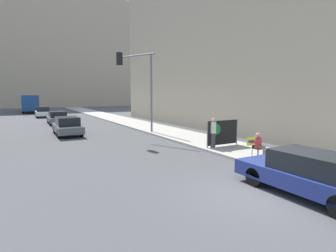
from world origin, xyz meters
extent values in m
plane|color=#4F4F51|center=(0.00, 0.00, 0.00)|extent=(160.00, 160.00, 0.00)
cube|color=#B7B2A8|center=(4.07, 15.00, 0.07)|extent=(3.47, 90.00, 0.14)
cube|color=tan|center=(-2.00, 70.16, 14.09)|extent=(52.00, 12.00, 28.18)
cube|color=tan|center=(12.34, 14.07, 11.97)|extent=(10.00, 32.00, 23.93)
cylinder|color=#474C56|center=(3.04, 2.80, 0.37)|extent=(0.03, 0.03, 0.45)
cylinder|color=#474C56|center=(3.41, 2.80, 0.37)|extent=(0.03, 0.03, 0.45)
cylinder|color=#474C56|center=(3.04, 3.17, 0.37)|extent=(0.03, 0.03, 0.45)
cylinder|color=#474C56|center=(3.41, 3.17, 0.37)|extent=(0.03, 0.03, 0.45)
cube|color=navy|center=(3.23, 2.99, 0.61)|extent=(0.40, 0.40, 0.02)
cube|color=navy|center=(3.23, 3.18, 0.81)|extent=(0.40, 0.02, 0.38)
cylinder|color=#756651|center=(3.23, 2.83, 0.71)|extent=(0.18, 0.42, 0.18)
cylinder|color=#756651|center=(3.23, 2.62, 0.37)|extent=(0.16, 0.16, 0.45)
cube|color=black|center=(3.23, 2.56, 0.19)|extent=(0.20, 0.28, 0.10)
cylinder|color=#B23333|center=(3.23, 3.02, 0.88)|extent=(0.34, 0.34, 0.52)
sphere|color=tan|center=(3.23, 3.02, 1.25)|extent=(0.22, 0.22, 0.22)
cylinder|color=#B23333|center=(2.90, 2.94, 0.96)|extent=(0.45, 0.09, 0.09)
cube|color=yellow|center=(2.70, 2.94, 1.01)|extent=(0.51, 0.02, 0.38)
cube|color=navy|center=(2.70, 2.93, 1.01)|extent=(0.38, 0.01, 0.09)
cylinder|color=#424247|center=(3.03, 6.07, 0.55)|extent=(0.28, 0.28, 0.81)
cylinder|color=silver|center=(3.03, 6.07, 1.28)|extent=(0.34, 0.34, 0.65)
sphere|color=beige|center=(3.03, 6.07, 1.71)|extent=(0.21, 0.21, 0.21)
cylinder|color=slate|center=(2.65, 6.09, 0.90)|extent=(0.06, 0.06, 1.50)
cylinder|color=slate|center=(4.84, 6.09, 0.90)|extent=(0.06, 0.06, 1.50)
cube|color=black|center=(3.75, 6.09, 0.95)|extent=(2.19, 0.02, 1.40)
cylinder|color=#197A33|center=(3.27, 6.07, 1.16)|extent=(0.62, 0.01, 0.62)
cylinder|color=slate|center=(2.72, 13.47, 3.20)|extent=(0.16, 0.16, 6.11)
cylinder|color=slate|center=(1.19, 12.75, 5.95)|extent=(1.55, 3.11, 0.11)
cube|color=black|center=(-0.34, 12.02, 5.53)|extent=(0.40, 0.40, 0.84)
sphere|color=green|center=(-0.34, 12.02, 5.25)|extent=(0.18, 0.18, 0.18)
cube|color=navy|center=(1.28, -0.71, 0.53)|extent=(1.73, 4.52, 0.51)
cube|color=black|center=(1.28, -0.89, 1.09)|extent=(1.49, 2.35, 0.61)
cylinder|color=black|center=(0.53, 0.69, 0.32)|extent=(0.22, 0.64, 0.64)
cylinder|color=black|center=(2.04, 0.69, 0.32)|extent=(0.22, 0.64, 0.64)
cube|color=#565B60|center=(-3.33, 15.97, 0.53)|extent=(1.79, 4.45, 0.52)
cube|color=black|center=(-3.33, 15.79, 1.10)|extent=(1.54, 2.31, 0.62)
cylinder|color=black|center=(-4.12, 17.35, 0.32)|extent=(0.22, 0.64, 0.64)
cylinder|color=black|center=(-2.55, 17.35, 0.32)|extent=(0.22, 0.64, 0.64)
cylinder|color=black|center=(-4.12, 14.59, 0.32)|extent=(0.22, 0.64, 0.64)
cylinder|color=black|center=(-2.55, 14.59, 0.32)|extent=(0.22, 0.64, 0.64)
cube|color=#565B60|center=(-3.09, 24.64, 0.52)|extent=(1.84, 4.59, 0.49)
cube|color=black|center=(-3.09, 24.46, 1.06)|extent=(1.58, 2.38, 0.60)
cylinder|color=black|center=(-3.90, 26.06, 0.32)|extent=(0.22, 0.64, 0.64)
cylinder|color=black|center=(-2.28, 26.06, 0.32)|extent=(0.22, 0.64, 0.64)
cylinder|color=black|center=(-3.90, 23.22, 0.32)|extent=(0.22, 0.64, 0.64)
cylinder|color=black|center=(-2.28, 23.22, 0.32)|extent=(0.22, 0.64, 0.64)
cube|color=white|center=(-3.87, 34.87, 0.54)|extent=(1.82, 4.33, 0.54)
cube|color=black|center=(-3.87, 34.69, 1.13)|extent=(1.56, 2.25, 0.64)
cylinder|color=black|center=(-4.67, 36.21, 0.32)|extent=(0.22, 0.64, 0.64)
cylinder|color=black|center=(-3.07, 36.21, 0.32)|extent=(0.22, 0.64, 0.64)
cylinder|color=black|center=(-4.67, 33.53, 0.32)|extent=(0.22, 0.64, 0.64)
cylinder|color=black|center=(-3.07, 33.53, 0.32)|extent=(0.22, 0.64, 0.64)
cube|color=navy|center=(-5.15, 47.47, 1.72)|extent=(2.53, 10.95, 2.56)
cube|color=black|center=(-5.15, 47.47, 1.86)|extent=(2.55, 10.40, 0.84)
cylinder|color=black|center=(-6.27, 50.86, 0.52)|extent=(0.30, 1.04, 1.04)
cylinder|color=black|center=(-4.04, 50.86, 0.52)|extent=(0.30, 1.04, 1.04)
cylinder|color=black|center=(-6.27, 44.07, 0.52)|extent=(0.30, 1.04, 1.04)
cylinder|color=black|center=(-4.04, 44.07, 0.52)|extent=(0.30, 1.04, 1.04)
camera|label=1|loc=(-6.28, -5.46, 3.12)|focal=28.00mm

